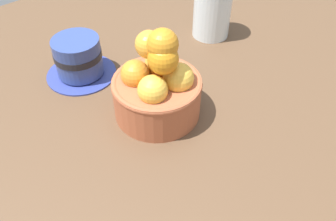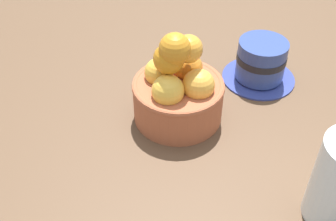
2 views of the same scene
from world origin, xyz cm
name	(u,v)px [view 2 (image 2 of 2)]	position (x,y,z in cm)	size (l,w,h in cm)	color
ground_plane	(178,123)	(0.00, 0.00, -1.62)	(135.05, 105.78, 3.23)	brown
terracotta_bowl	(178,90)	(0.08, -0.05, 5.29)	(13.74, 13.74, 15.10)	#AD5938
coffee_cup	(261,62)	(-3.81, 16.77, 3.45)	(12.48, 12.48, 7.26)	#323F91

